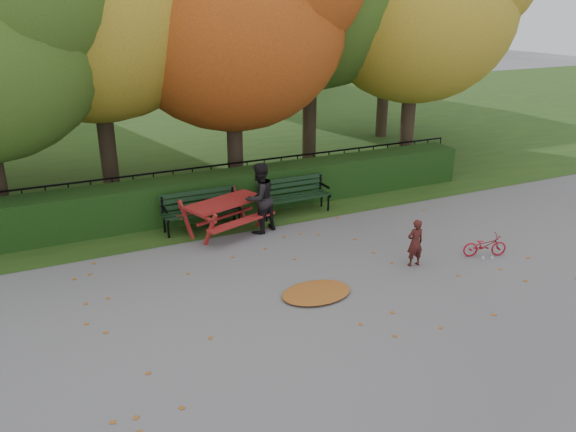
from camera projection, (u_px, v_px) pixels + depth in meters
name	position (u px, v px, depth m)	size (l,w,h in m)	color
ground	(326.00, 283.00, 10.61)	(90.00, 90.00, 0.00)	slate
grass_strip	(157.00, 135.00, 22.43)	(90.00, 90.00, 0.00)	#1E3E16
hedge	(241.00, 191.00, 14.23)	(13.00, 0.90, 1.00)	black
iron_fence	(230.00, 181.00, 14.89)	(14.00, 0.04, 1.02)	black
tree_c	(246.00, 8.00, 14.25)	(6.30, 6.00, 8.00)	black
bench_left	(200.00, 207.00, 13.03)	(1.80, 0.57, 0.88)	black
bench_right	(293.00, 193.00, 13.99)	(1.80, 0.57, 0.88)	black
picnic_table	(225.00, 208.00, 12.75)	(2.15, 1.94, 0.87)	maroon
leaf_pile	(316.00, 292.00, 10.18)	(1.32, 0.92, 0.09)	brown
leaf_scatter	(318.00, 276.00, 10.86)	(9.00, 5.70, 0.01)	brown
child	(415.00, 243.00, 11.17)	(0.36, 0.24, 0.99)	#3F1714
adult	(260.00, 198.00, 12.71)	(0.80, 0.62, 1.64)	black
bicycle	(485.00, 245.00, 11.67)	(0.32, 0.92, 0.48)	#A20E1F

